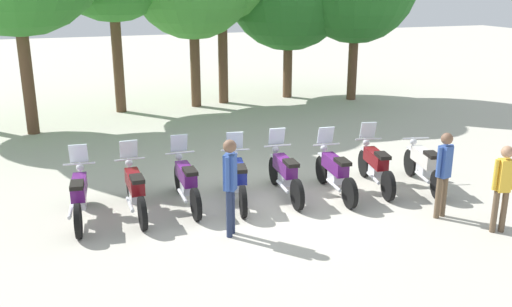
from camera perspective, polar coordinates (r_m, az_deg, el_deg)
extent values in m
plane|color=#BCB7A8|center=(11.87, 0.80, -4.83)|extent=(80.00, 80.00, 0.00)
cylinder|color=black|center=(12.03, -17.30, -3.69)|extent=(0.16, 0.65, 0.64)
cylinder|color=black|center=(10.59, -17.72, -6.59)|extent=(0.16, 0.65, 0.64)
cube|color=silver|center=(11.92, -17.44, -2.16)|extent=(0.15, 0.37, 0.04)
cube|color=#59196B|center=(11.23, -17.64, -3.30)|extent=(0.35, 0.97, 0.30)
cube|color=silver|center=(11.28, -17.53, -4.67)|extent=(0.26, 0.42, 0.24)
cube|color=black|center=(10.79, -17.85, -3.07)|extent=(0.28, 0.46, 0.08)
cylinder|color=silver|center=(11.84, -17.46, -2.41)|extent=(0.07, 0.23, 0.64)
cylinder|color=silver|center=(11.65, -17.62, -1.00)|extent=(0.62, 0.10, 0.04)
sphere|color=silver|center=(11.81, -17.54, -1.37)|extent=(0.17, 0.17, 0.16)
cylinder|color=silver|center=(11.04, -18.42, -5.58)|extent=(0.14, 0.70, 0.07)
cube|color=silver|center=(11.65, -17.70, 0.02)|extent=(0.37, 0.17, 0.39)
cylinder|color=black|center=(12.06, -12.71, -3.27)|extent=(0.11, 0.64, 0.64)
cylinder|color=black|center=(10.62, -11.52, -6.02)|extent=(0.11, 0.64, 0.64)
cube|color=silver|center=(11.95, -12.82, -1.74)|extent=(0.13, 0.36, 0.04)
cube|color=maroon|center=(11.26, -12.31, -2.82)|extent=(0.28, 0.95, 0.30)
cube|color=silver|center=(11.31, -12.18, -4.19)|extent=(0.23, 0.40, 0.24)
cube|color=black|center=(10.82, -12.06, -2.55)|extent=(0.25, 0.44, 0.08)
cylinder|color=silver|center=(11.87, -12.75, -1.99)|extent=(0.05, 0.23, 0.64)
cylinder|color=silver|center=(11.68, -12.80, -0.57)|extent=(0.62, 0.05, 0.04)
sphere|color=silver|center=(11.84, -12.85, -0.95)|extent=(0.16, 0.16, 0.16)
cylinder|color=silver|center=(11.03, -12.75, -5.10)|extent=(0.08, 0.70, 0.07)
cube|color=silver|center=(11.68, -12.90, 0.45)|extent=(0.36, 0.14, 0.39)
cylinder|color=black|center=(12.31, -7.84, -2.58)|extent=(0.10, 0.64, 0.64)
cylinder|color=black|center=(10.89, -6.16, -5.18)|extent=(0.10, 0.64, 0.64)
cube|color=silver|center=(12.20, -7.91, -1.08)|extent=(0.12, 0.36, 0.04)
cube|color=#59196B|center=(11.52, -7.17, -2.09)|extent=(0.26, 0.95, 0.30)
cube|color=silver|center=(11.57, -7.07, -3.43)|extent=(0.22, 0.40, 0.24)
cube|color=black|center=(11.09, -6.76, -1.81)|extent=(0.24, 0.44, 0.08)
cylinder|color=silver|center=(12.12, -7.81, -1.32)|extent=(0.05, 0.23, 0.64)
cylinder|color=silver|center=(11.94, -7.79, 0.08)|extent=(0.62, 0.04, 0.04)
sphere|color=silver|center=(12.09, -7.89, -0.29)|extent=(0.16, 0.16, 0.16)
cylinder|color=silver|center=(11.28, -7.52, -4.31)|extent=(0.07, 0.70, 0.07)
cube|color=silver|center=(11.94, -7.89, 1.08)|extent=(0.36, 0.13, 0.39)
cylinder|color=black|center=(12.41, -2.21, -2.27)|extent=(0.22, 0.65, 0.64)
cylinder|color=black|center=(10.97, -1.33, -4.92)|extent=(0.22, 0.65, 0.64)
cube|color=silver|center=(12.30, -2.23, -0.77)|extent=(0.19, 0.38, 0.04)
cube|color=navy|center=(11.61, -1.85, -1.81)|extent=(0.44, 0.98, 0.30)
cube|color=silver|center=(11.65, -1.80, -3.14)|extent=(0.29, 0.43, 0.24)
cube|color=black|center=(11.17, -1.62, -1.54)|extent=(0.32, 0.48, 0.08)
cylinder|color=silver|center=(12.22, -2.19, -1.01)|extent=(0.09, 0.23, 0.64)
cylinder|color=silver|center=(12.04, -2.16, 0.37)|extent=(0.62, 0.15, 0.04)
sphere|color=silver|center=(12.19, -2.22, 0.01)|extent=(0.19, 0.19, 0.16)
cylinder|color=silver|center=(11.38, -2.43, -3.98)|extent=(0.20, 0.70, 0.07)
cube|color=silver|center=(12.04, -2.20, 1.37)|extent=(0.38, 0.20, 0.39)
cylinder|color=black|center=(12.71, 1.93, -1.78)|extent=(0.15, 0.65, 0.64)
cylinder|color=black|center=(11.33, 4.24, -4.22)|extent=(0.15, 0.65, 0.64)
cube|color=silver|center=(12.61, 1.94, -0.32)|extent=(0.15, 0.37, 0.04)
cube|color=#59196B|center=(11.95, 2.97, -1.28)|extent=(0.33, 0.97, 0.30)
cube|color=silver|center=(11.99, 3.02, -2.57)|extent=(0.25, 0.41, 0.24)
cube|color=black|center=(11.53, 3.60, -0.98)|extent=(0.27, 0.46, 0.08)
cylinder|color=silver|center=(12.53, 2.06, -0.55)|extent=(0.07, 0.23, 0.64)
cylinder|color=silver|center=(12.35, 2.20, 0.81)|extent=(0.62, 0.08, 0.04)
sphere|color=silver|center=(12.50, 2.02, 0.44)|extent=(0.17, 0.17, 0.16)
cylinder|color=silver|center=(11.69, 2.73, -3.40)|extent=(0.12, 0.70, 0.07)
cube|color=silver|center=(12.35, 2.13, 1.78)|extent=(0.37, 0.16, 0.39)
cylinder|color=black|center=(12.88, 6.80, -1.64)|extent=(0.15, 0.65, 0.64)
cylinder|color=black|center=(11.54, 9.56, -4.02)|extent=(0.15, 0.65, 0.64)
cube|color=silver|center=(12.78, 6.85, -0.19)|extent=(0.15, 0.37, 0.04)
cube|color=#59196B|center=(12.14, 8.08, -1.13)|extent=(0.34, 0.97, 0.30)
cube|color=silver|center=(12.18, 8.12, -2.41)|extent=(0.25, 0.42, 0.24)
cube|color=black|center=(11.73, 8.86, -0.84)|extent=(0.28, 0.46, 0.08)
cylinder|color=silver|center=(12.71, 6.99, -0.42)|extent=(0.07, 0.23, 0.64)
cylinder|color=silver|center=(12.53, 7.20, 0.92)|extent=(0.62, 0.09, 0.04)
sphere|color=silver|center=(12.68, 6.96, 0.56)|extent=(0.17, 0.17, 0.16)
cylinder|color=silver|center=(11.88, 7.94, -3.21)|extent=(0.13, 0.70, 0.07)
cube|color=silver|center=(12.53, 7.13, 1.88)|extent=(0.37, 0.16, 0.39)
cylinder|color=black|center=(13.47, 11.00, -1.00)|extent=(0.22, 0.65, 0.64)
cylinder|color=black|center=(12.10, 13.36, -3.24)|extent=(0.22, 0.65, 0.64)
cube|color=silver|center=(13.37, 11.09, 0.39)|extent=(0.19, 0.38, 0.04)
cube|color=maroon|center=(12.72, 12.14, -0.50)|extent=(0.44, 0.98, 0.30)
cube|color=silver|center=(12.76, 12.14, -1.72)|extent=(0.29, 0.43, 0.24)
cube|color=black|center=(12.31, 12.83, -0.21)|extent=(0.32, 0.48, 0.08)
cylinder|color=silver|center=(13.30, 11.20, 0.18)|extent=(0.09, 0.23, 0.64)
cylinder|color=silver|center=(13.13, 11.42, 1.46)|extent=(0.62, 0.16, 0.04)
sphere|color=silver|center=(13.28, 11.20, 1.11)|extent=(0.19, 0.19, 0.16)
cylinder|color=silver|center=(12.46, 11.90, -2.46)|extent=(0.20, 0.70, 0.07)
cube|color=silver|center=(13.13, 11.38, 2.37)|extent=(0.38, 0.20, 0.39)
cylinder|color=black|center=(13.79, 15.52, -0.90)|extent=(0.24, 0.65, 0.64)
cylinder|color=black|center=(12.45, 18.14, -3.07)|extent=(0.24, 0.65, 0.64)
cube|color=silver|center=(13.69, 15.64, 0.46)|extent=(0.20, 0.38, 0.04)
cube|color=silver|center=(13.05, 16.81, -0.41)|extent=(0.46, 0.98, 0.30)
cube|color=silver|center=(13.09, 16.79, -1.60)|extent=(0.30, 0.44, 0.24)
cube|color=black|center=(12.65, 17.58, -0.12)|extent=(0.33, 0.48, 0.08)
cylinder|color=silver|center=(13.62, 15.77, 0.25)|extent=(0.10, 0.23, 0.64)
cylinder|color=silver|center=(13.45, 16.02, 1.51)|extent=(0.61, 0.17, 0.04)
sphere|color=silver|center=(13.60, 15.78, 1.17)|extent=(0.19, 0.19, 0.16)
cylinder|color=silver|center=(12.78, 16.63, -2.31)|extent=(0.22, 0.70, 0.07)
cylinder|color=brown|center=(11.26, 23.98, -5.42)|extent=(0.13, 0.13, 0.81)
cylinder|color=brown|center=(11.18, 23.21, -5.48)|extent=(0.13, 0.13, 0.81)
cube|color=gold|center=(10.98, 24.03, -2.05)|extent=(0.26, 0.25, 0.60)
cylinder|color=gold|center=(10.90, 23.30, -2.01)|extent=(0.10, 0.10, 0.57)
sphere|color=#A87A5B|center=(10.86, 24.31, 0.15)|extent=(0.27, 0.27, 0.22)
cylinder|color=brown|center=(11.56, 18.64, -4.15)|extent=(0.13, 0.13, 0.83)
cylinder|color=brown|center=(11.44, 18.11, -4.34)|extent=(0.13, 0.13, 0.83)
cube|color=#33519E|center=(11.27, 18.72, -0.78)|extent=(0.26, 0.25, 0.63)
cylinder|color=#33519E|center=(11.38, 19.23, -0.57)|extent=(0.10, 0.10, 0.59)
cylinder|color=#33519E|center=(11.14, 18.21, -0.85)|extent=(0.10, 0.10, 0.59)
sphere|color=brown|center=(11.14, 18.94, 1.45)|extent=(0.27, 0.27, 0.23)
cylinder|color=#232D4C|center=(10.23, -2.47, -5.86)|extent=(0.15, 0.15, 0.88)
cylinder|color=#232D4C|center=(10.08, -2.75, -6.23)|extent=(0.15, 0.15, 0.88)
cube|color=#33519E|center=(9.88, -2.67, -1.93)|extent=(0.29, 0.29, 0.66)
cylinder|color=#33519E|center=(10.02, -2.40, -1.55)|extent=(0.11, 0.11, 0.63)
cylinder|color=#33519E|center=(9.73, -2.95, -2.13)|extent=(0.11, 0.11, 0.63)
sphere|color=brown|center=(9.74, -2.71, 0.74)|extent=(0.33, 0.33, 0.24)
cylinder|color=brown|center=(18.07, -22.40, 7.64)|extent=(0.36, 0.36, 3.72)
cylinder|color=brown|center=(20.30, -13.95, 9.42)|extent=(0.36, 0.36, 3.80)
cylinder|color=brown|center=(20.79, -6.24, 9.06)|extent=(0.36, 0.36, 3.13)
cylinder|color=brown|center=(21.32, -3.40, 10.18)|extent=(0.36, 0.36, 3.76)
cylinder|color=brown|center=(22.49, 3.25, 9.02)|extent=(0.36, 0.36, 2.58)
cylinder|color=brown|center=(22.29, 9.85, 9.11)|extent=(0.36, 0.36, 2.87)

